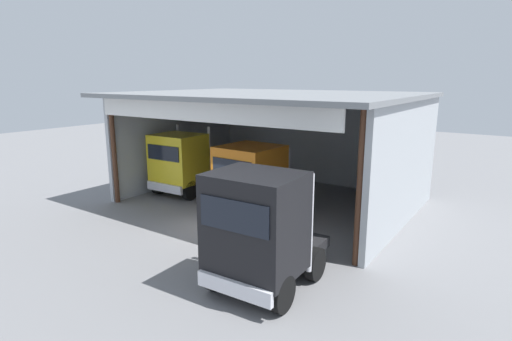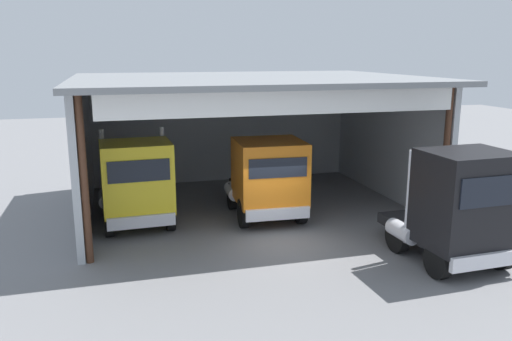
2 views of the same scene
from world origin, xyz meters
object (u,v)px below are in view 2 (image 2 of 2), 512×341
(truck_orange_center_left_bay, at_px, (267,177))
(oil_drum, at_px, (286,170))
(truck_black_center_bay, at_px, (458,207))
(tool_cart, at_px, (300,171))
(truck_yellow_right_bay, at_px, (136,183))

(truck_orange_center_left_bay, relative_size, oil_drum, 6.13)
(truck_black_center_bay, xyz_separation_m, tool_cart, (-0.81, 11.69, -1.41))
(oil_drum, bearing_deg, tool_cart, -49.12)
(truck_orange_center_left_bay, height_order, oil_drum, truck_orange_center_left_bay)
(tool_cart, bearing_deg, truck_black_center_bay, -86.04)
(truck_black_center_bay, bearing_deg, truck_yellow_right_bay, -36.33)
(truck_orange_center_left_bay, bearing_deg, truck_yellow_right_bay, -2.33)
(truck_yellow_right_bay, relative_size, tool_cart, 5.27)
(truck_orange_center_left_bay, bearing_deg, oil_drum, -112.10)
(truck_yellow_right_bay, bearing_deg, truck_orange_center_left_bay, 172.70)
(truck_yellow_right_bay, xyz_separation_m, truck_orange_center_left_bay, (5.03, -0.45, 0.00))
(truck_orange_center_left_bay, distance_m, oil_drum, 7.16)
(oil_drum, distance_m, tool_cart, 0.88)
(oil_drum, bearing_deg, truck_black_center_bay, -83.60)
(truck_yellow_right_bay, relative_size, oil_drum, 6.19)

